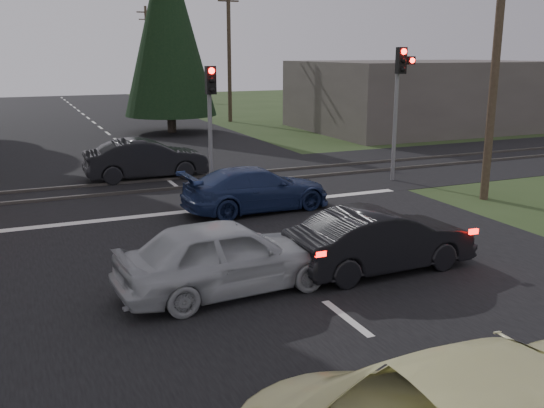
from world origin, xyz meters
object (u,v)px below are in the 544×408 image
traffic_signal_center (211,106)px  dark_car_far (146,159)px  silver_car (227,256)px  blue_sedan (256,189)px  utility_pole_near (497,45)px  dark_hatchback (381,240)px  utility_pole_mid (229,49)px  traffic_signal_right (400,88)px  utility_pole_far (147,50)px

traffic_signal_center → dark_car_far: 3.81m
traffic_signal_center → silver_car: 9.28m
silver_car → dark_car_far: size_ratio=0.97×
traffic_signal_center → blue_sedan: traffic_signal_center is taller
traffic_signal_center → utility_pole_near: 9.05m
dark_hatchback → silver_car: size_ratio=0.95×
utility_pole_mid → dark_hatchback: bearing=-103.2°
traffic_signal_right → utility_pole_near: 3.87m
utility_pole_far → silver_car: (-10.02, -53.01, -4.00)m
traffic_signal_right → traffic_signal_center: bearing=169.6°
utility_pole_near → utility_pole_mid: bearing=90.0°
dark_hatchback → silver_car: silver_car is taller
silver_car → utility_pole_far: bearing=-14.8°
utility_pole_far → dark_hatchback: size_ratio=2.21×
traffic_signal_center → utility_pole_near: bearing=-32.0°
dark_car_far → blue_sedan: bearing=-160.5°
utility_pole_mid → blue_sedan: 23.91m
utility_pole_far → utility_pole_mid: bearing=-90.0°
utility_pole_mid → dark_car_far: utility_pole_mid is taller
silver_car → dark_car_far: 11.46m
utility_pole_far → dark_car_far: utility_pole_far is taller
dark_car_far → utility_pole_far: bearing=-11.6°
utility_pole_mid → dark_car_far: 19.35m
traffic_signal_center → utility_pole_far: (7.50, 44.32, 1.92)m
traffic_signal_center → dark_hatchback: (0.89, -8.83, -2.13)m
traffic_signal_right → utility_pole_mid: (0.95, 20.53, 1.41)m
utility_pole_far → blue_sedan: 48.16m
utility_pole_near → utility_pole_far: (0.00, 49.00, 0.00)m
utility_pole_far → dark_hatchback: utility_pole_far is taller
traffic_signal_center → blue_sedan: size_ratio=0.93×
blue_sedan → dark_car_far: (-1.98, 5.86, 0.09)m
traffic_signal_center → dark_hatchback: traffic_signal_center is taller
silver_car → blue_sedan: size_ratio=0.97×
utility_pole_mid → utility_pole_far: bearing=90.0°
silver_car → traffic_signal_right: bearing=-54.5°
dark_hatchback → dark_car_far: dark_car_far is taller
utility_pole_near → silver_car: 11.51m
silver_car → utility_pole_near: bearing=-72.3°
utility_pole_mid → dark_hatchback: (-6.61, -28.15, -4.05)m
dark_hatchback → silver_car: bearing=85.8°
utility_pole_far → dark_hatchback: bearing=-97.1°
traffic_signal_right → blue_sedan: size_ratio=1.07×
utility_pole_near → silver_car: size_ratio=2.10×
dark_hatchback → blue_sedan: dark_hatchback is taller
utility_pole_mid → silver_car: utility_pole_mid is taller
utility_pole_mid → traffic_signal_right: bearing=-92.7°
silver_car → dark_car_far: (0.88, 11.43, -0.00)m
utility_pole_mid → silver_car: bearing=-109.7°
blue_sedan → traffic_signal_right: bearing=-75.9°
traffic_signal_right → dark_car_far: size_ratio=1.07×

